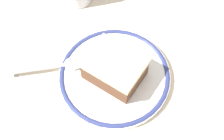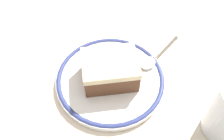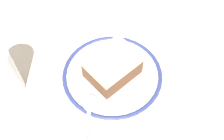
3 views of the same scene
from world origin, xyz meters
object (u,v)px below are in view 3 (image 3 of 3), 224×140
object	(u,v)px
plate	(112,77)
spoon	(88,117)
napkin	(201,63)
cup	(2,76)
cake_slice	(113,66)

from	to	relation	value
plate	spoon	distance (m)	0.10
napkin	cup	bearing A→B (deg)	-163.64
plate	cup	distance (m)	0.20
cake_slice	cup	size ratio (longest dim) A/B	1.16
plate	cake_slice	size ratio (longest dim) A/B	1.66
napkin	cake_slice	bearing A→B (deg)	-162.68
spoon	napkin	size ratio (longest dim) A/B	1.08
spoon	cup	size ratio (longest dim) A/B	1.35
spoon	napkin	xyz separation A→B (m)	(0.20, 0.15, -0.01)
cake_slice	napkin	size ratio (longest dim) A/B	0.93
plate	napkin	bearing A→B (deg)	19.22
cup	spoon	bearing A→B (deg)	-15.42
cake_slice	cup	distance (m)	0.20
napkin	spoon	bearing A→B (deg)	-143.28
cake_slice	spoon	distance (m)	0.10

